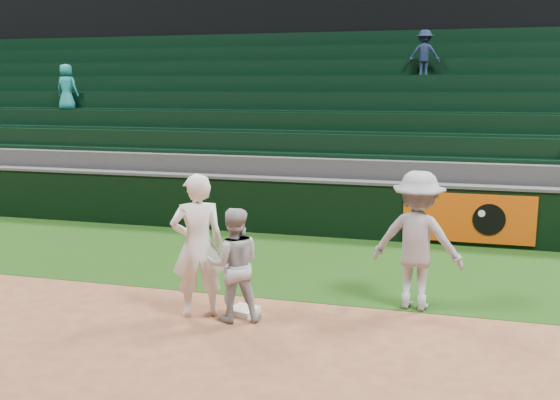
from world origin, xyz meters
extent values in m
plane|color=brown|center=(0.00, 0.00, 0.00)|extent=(70.00, 70.00, 0.00)
cube|color=#14340D|center=(0.00, 3.00, 0.00)|extent=(36.00, 4.20, 0.01)
cube|color=black|center=(0.00, 17.45, 6.00)|extent=(40.00, 12.00, 12.00)
cube|color=white|center=(-0.21, 0.22, 0.04)|extent=(0.45, 0.45, 0.08)
imported|color=white|center=(-0.80, -0.02, 1.03)|extent=(0.89, 0.78, 2.06)
imported|color=#ACAFB7|center=(-0.25, -0.06, 0.80)|extent=(0.95, 0.85, 1.61)
imported|color=#9A9BA7|center=(2.17, 1.10, 1.03)|extent=(1.42, 0.95, 2.04)
cube|color=black|center=(0.00, 5.20, 0.60)|extent=(36.00, 0.35, 1.20)
cube|color=#D84C0A|center=(3.00, 5.01, 0.60)|extent=(2.60, 0.05, 1.00)
cylinder|color=black|center=(3.40, 4.98, 0.60)|extent=(0.64, 0.02, 0.64)
cylinder|color=white|center=(3.25, 4.96, 0.72)|extent=(0.14, 0.02, 0.14)
cube|color=#424244|center=(0.00, 5.20, 1.22)|extent=(36.00, 0.40, 0.06)
cube|color=#343537|center=(0.00, 5.92, 0.82)|extent=(36.00, 0.85, 1.65)
cube|color=black|center=(0.00, 6.18, 1.90)|extent=(36.00, 0.14, 0.50)
cube|color=black|center=(0.00, 6.01, 1.69)|extent=(36.00, 0.45, 0.08)
cube|color=#343537|center=(0.00, 6.78, 1.05)|extent=(36.00, 0.85, 2.10)
cube|color=black|center=(0.00, 7.03, 2.35)|extent=(36.00, 0.14, 0.50)
cube|color=black|center=(0.00, 6.86, 2.14)|extent=(36.00, 0.45, 0.08)
cube|color=#343537|center=(0.00, 7.62, 1.27)|extent=(36.00, 0.85, 2.55)
cube|color=black|center=(0.00, 7.88, 2.80)|extent=(36.00, 0.14, 0.50)
cube|color=black|center=(0.00, 7.71, 2.59)|extent=(36.00, 0.45, 0.08)
cube|color=#343537|center=(0.00, 8.47, 1.50)|extent=(36.00, 0.85, 3.00)
cube|color=black|center=(0.00, 8.73, 3.25)|extent=(36.00, 0.14, 0.50)
cube|color=black|center=(0.00, 8.56, 3.04)|extent=(36.00, 0.45, 0.08)
cube|color=#343537|center=(0.00, 9.32, 1.73)|extent=(36.00, 0.85, 3.45)
cube|color=black|center=(0.00, 9.58, 3.70)|extent=(36.00, 0.14, 0.50)
cube|color=black|center=(0.00, 9.41, 3.49)|extent=(36.00, 0.45, 0.08)
cube|color=#343537|center=(0.00, 10.18, 1.95)|extent=(36.00, 0.85, 3.90)
cube|color=black|center=(0.00, 10.43, 4.15)|extent=(36.00, 0.14, 0.50)
cube|color=black|center=(0.00, 10.26, 3.94)|extent=(36.00, 0.45, 0.08)
cube|color=#343537|center=(0.00, 11.02, 2.17)|extent=(36.00, 0.85, 4.35)
cube|color=black|center=(0.00, 11.28, 4.60)|extent=(36.00, 0.14, 0.50)
cube|color=black|center=(0.00, 11.11, 4.39)|extent=(36.00, 0.45, 0.08)
imported|color=#167B7C|center=(-7.84, 7.58, 3.20)|extent=(0.64, 0.42, 1.29)
imported|color=#101D38|center=(1.81, 9.28, 4.07)|extent=(0.80, 0.46, 1.24)
camera|label=1|loc=(2.55, -7.93, 3.25)|focal=40.00mm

